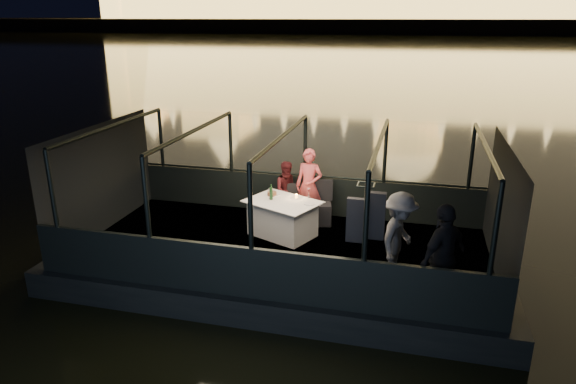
% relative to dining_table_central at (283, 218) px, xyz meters
% --- Properties ---
extents(river_water, '(500.00, 500.00, 0.00)m').
position_rel_dining_table_central_xyz_m(river_water, '(0.17, 79.40, -0.89)').
color(river_water, black).
rests_on(river_water, ground).
extents(boat_hull, '(8.60, 4.40, 1.00)m').
position_rel_dining_table_central_xyz_m(boat_hull, '(0.17, -0.60, -0.89)').
color(boat_hull, black).
rests_on(boat_hull, river_water).
extents(boat_deck, '(8.00, 4.00, 0.04)m').
position_rel_dining_table_central_xyz_m(boat_deck, '(0.17, -0.60, -0.41)').
color(boat_deck, black).
rests_on(boat_deck, boat_hull).
extents(gunwale_port, '(8.00, 0.08, 0.90)m').
position_rel_dining_table_central_xyz_m(gunwale_port, '(0.17, 1.40, 0.06)').
color(gunwale_port, black).
rests_on(gunwale_port, boat_deck).
extents(gunwale_starboard, '(8.00, 0.08, 0.90)m').
position_rel_dining_table_central_xyz_m(gunwale_starboard, '(0.17, -2.60, 0.06)').
color(gunwale_starboard, black).
rests_on(gunwale_starboard, boat_deck).
extents(cabin_glass_port, '(8.00, 0.02, 1.40)m').
position_rel_dining_table_central_xyz_m(cabin_glass_port, '(0.17, 1.40, 1.21)').
color(cabin_glass_port, '#99B2B2').
rests_on(cabin_glass_port, gunwale_port).
extents(cabin_glass_starboard, '(8.00, 0.02, 1.40)m').
position_rel_dining_table_central_xyz_m(cabin_glass_starboard, '(0.17, -2.60, 1.21)').
color(cabin_glass_starboard, '#99B2B2').
rests_on(cabin_glass_starboard, gunwale_starboard).
extents(cabin_roof_glass, '(8.00, 4.00, 0.02)m').
position_rel_dining_table_central_xyz_m(cabin_roof_glass, '(0.17, -0.60, 1.91)').
color(cabin_roof_glass, '#99B2B2').
rests_on(cabin_roof_glass, boat_deck).
extents(end_wall_fore, '(0.02, 4.00, 2.30)m').
position_rel_dining_table_central_xyz_m(end_wall_fore, '(-3.83, -0.60, 0.76)').
color(end_wall_fore, black).
rests_on(end_wall_fore, boat_deck).
extents(end_wall_aft, '(0.02, 4.00, 2.30)m').
position_rel_dining_table_central_xyz_m(end_wall_aft, '(4.17, -0.60, 0.76)').
color(end_wall_aft, black).
rests_on(end_wall_aft, boat_deck).
extents(canopy_ribs, '(8.00, 4.00, 2.30)m').
position_rel_dining_table_central_xyz_m(canopy_ribs, '(0.17, -0.60, 0.76)').
color(canopy_ribs, black).
rests_on(canopy_ribs, boat_deck).
extents(embankment, '(400.00, 140.00, 6.00)m').
position_rel_dining_table_central_xyz_m(embankment, '(0.17, 209.40, 0.11)').
color(embankment, '#423D33').
rests_on(embankment, ground).
extents(dining_table_central, '(1.75, 1.55, 0.77)m').
position_rel_dining_table_central_xyz_m(dining_table_central, '(0.00, 0.00, 0.00)').
color(dining_table_central, white).
rests_on(dining_table_central, boat_deck).
extents(chair_port_left, '(0.47, 0.47, 0.85)m').
position_rel_dining_table_central_xyz_m(chair_port_left, '(0.01, 0.78, 0.06)').
color(chair_port_left, black).
rests_on(chair_port_left, boat_deck).
extents(chair_port_right, '(0.54, 0.54, 0.96)m').
position_rel_dining_table_central_xyz_m(chair_port_right, '(0.66, 0.84, 0.06)').
color(chair_port_right, black).
rests_on(chair_port_right, boat_deck).
extents(coat_stand, '(0.66, 0.61, 1.93)m').
position_rel_dining_table_central_xyz_m(coat_stand, '(1.87, -1.86, 0.51)').
color(coat_stand, black).
rests_on(coat_stand, boat_deck).
extents(person_woman_coral, '(0.64, 0.47, 1.67)m').
position_rel_dining_table_central_xyz_m(person_woman_coral, '(0.36, 0.95, 0.36)').
color(person_woman_coral, '#D44D50').
rests_on(person_woman_coral, boat_deck).
extents(person_man_maroon, '(0.80, 0.73, 1.36)m').
position_rel_dining_table_central_xyz_m(person_man_maroon, '(-0.12, 0.94, 0.36)').
color(person_man_maroon, '#401215').
rests_on(person_man_maroon, boat_deck).
extents(passenger_stripe, '(0.86, 1.19, 1.65)m').
position_rel_dining_table_central_xyz_m(passenger_stripe, '(2.44, -1.47, 0.47)').
color(passenger_stripe, silver).
rests_on(passenger_stripe, boat_deck).
extents(passenger_dark, '(0.98, 1.08, 1.76)m').
position_rel_dining_table_central_xyz_m(passenger_dark, '(3.14, -2.12, 0.47)').
color(passenger_dark, black).
rests_on(passenger_dark, boat_deck).
extents(wine_bottle, '(0.09, 0.09, 0.33)m').
position_rel_dining_table_central_xyz_m(wine_bottle, '(-0.26, 0.05, 0.53)').
color(wine_bottle, black).
rests_on(wine_bottle, dining_table_central).
extents(bread_basket, '(0.23, 0.23, 0.08)m').
position_rel_dining_table_central_xyz_m(bread_basket, '(-0.31, 0.30, 0.42)').
color(bread_basket, brown).
rests_on(bread_basket, dining_table_central).
extents(amber_candle, '(0.07, 0.07, 0.08)m').
position_rel_dining_table_central_xyz_m(amber_candle, '(0.23, 0.28, 0.42)').
color(amber_candle, '#F19F3C').
rests_on(amber_candle, dining_table_central).
extents(plate_near, '(0.29, 0.29, 0.01)m').
position_rel_dining_table_central_xyz_m(plate_near, '(0.57, -0.03, 0.39)').
color(plate_near, silver).
rests_on(plate_near, dining_table_central).
extents(plate_far, '(0.29, 0.29, 0.01)m').
position_rel_dining_table_central_xyz_m(plate_far, '(-0.26, 0.35, 0.39)').
color(plate_far, silver).
rests_on(plate_far, dining_table_central).
extents(wine_glass_white, '(0.09, 0.09, 0.21)m').
position_rel_dining_table_central_xyz_m(wine_glass_white, '(-0.30, 0.10, 0.48)').
color(wine_glass_white, white).
rests_on(wine_glass_white, dining_table_central).
extents(wine_glass_red, '(0.07, 0.07, 0.19)m').
position_rel_dining_table_central_xyz_m(wine_glass_red, '(0.47, 0.42, 0.48)').
color(wine_glass_red, white).
rests_on(wine_glass_red, dining_table_central).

